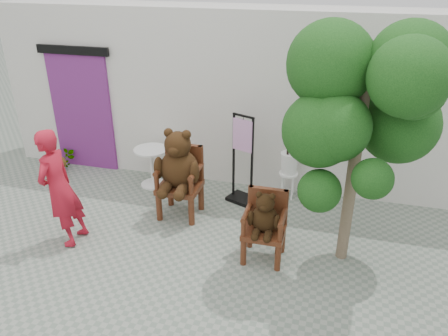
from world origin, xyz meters
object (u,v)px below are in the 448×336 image
(display_stand, at_px, (242,169))
(person, at_px, (59,189))
(chair_small, at_px, (265,219))
(chair_big, at_px, (179,168))
(tree, at_px, (367,100))
(stool_bucket, at_px, (289,163))
(cafe_table, at_px, (152,163))

(display_stand, bearing_deg, person, -119.24)
(chair_small, distance_m, display_stand, 1.56)
(chair_big, distance_m, chair_small, 1.67)
(chair_big, distance_m, tree, 2.98)
(chair_small, height_order, stool_bucket, stool_bucket)
(cafe_table, distance_m, stool_bucket, 2.41)
(chair_small, bearing_deg, stool_bucket, 87.16)
(chair_big, relative_size, display_stand, 0.95)
(chair_small, bearing_deg, display_stand, 113.96)
(chair_small, xyz_separation_m, display_stand, (-0.63, 1.43, -0.01))
(cafe_table, bearing_deg, stool_bucket, 4.73)
(person, relative_size, cafe_table, 2.38)
(chair_big, height_order, tree, tree)
(chair_small, distance_m, tree, 1.98)
(person, relative_size, tree, 0.53)
(chair_big, height_order, chair_small, chair_big)
(cafe_table, height_order, tree, tree)
(chair_small, relative_size, stool_bucket, 0.70)
(person, bearing_deg, display_stand, 128.98)
(chair_small, bearing_deg, cafe_table, 145.98)
(person, height_order, stool_bucket, person)
(display_stand, bearing_deg, stool_bucket, 46.03)
(chair_big, xyz_separation_m, person, (-1.34, -1.10, 0.03))
(chair_small, xyz_separation_m, cafe_table, (-2.30, 1.56, -0.16))
(chair_small, xyz_separation_m, tree, (1.08, 0.20, 1.64))
(chair_small, relative_size, person, 0.60)
(person, xyz_separation_m, display_stand, (2.18, 1.77, -0.26))
(person, relative_size, display_stand, 1.11)
(chair_small, height_order, tree, tree)
(tree, bearing_deg, display_stand, 144.36)
(display_stand, distance_m, stool_bucket, 0.79)
(chair_big, distance_m, stool_bucket, 1.86)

